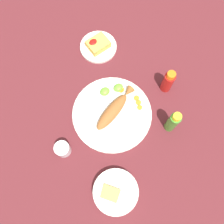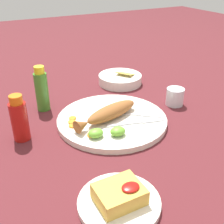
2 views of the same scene
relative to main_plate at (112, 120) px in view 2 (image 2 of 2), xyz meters
The scene contains 17 objects.
ground_plane 0.01m from the main_plate, ahead, with size 4.00×4.00×0.00m, color #561E23.
main_plate is the anchor object (origin of this frame).
fried_fish 0.03m from the main_plate, 164.12° to the right, with size 0.25×0.11×0.04m.
fork_near 0.09m from the main_plate, 19.64° to the right, with size 0.16×0.11×0.00m.
fork_far 0.09m from the main_plate, 49.23° to the right, with size 0.18×0.06×0.00m.
carrot_slice_near 0.13m from the main_plate, 166.67° to the left, with size 0.02×0.02×0.00m, color orange.
carrot_slice_mid 0.13m from the main_plate, 155.90° to the left, with size 0.02×0.02×0.00m, color orange.
carrot_slice_far 0.13m from the main_plate, behind, with size 0.02×0.02×0.00m, color orange.
carrot_slice_extra 0.12m from the main_plate, 146.51° to the right, with size 0.03×0.03×0.00m, color orange.
lime_wedge_main 0.12m from the main_plate, 140.29° to the right, with size 0.04×0.04×0.02m, color #6BB233.
lime_wedge_side 0.11m from the main_plate, 108.78° to the right, with size 0.05×0.04×0.03m, color #6BB233.
hot_sauce_bottle_red 0.29m from the main_plate, behind, with size 0.05×0.05×0.14m.
hot_sauce_bottle_green 0.27m from the main_plate, 131.04° to the left, with size 0.05×0.05×0.16m.
salt_cup 0.26m from the main_plate, ahead, with size 0.06×0.06×0.06m.
side_plate_fries 0.35m from the main_plate, 115.56° to the right, with size 0.18×0.18×0.01m, color white.
fries_pile 0.36m from the main_plate, 115.43° to the right, with size 0.10×0.08×0.04m.
guacamole_bowl 0.33m from the main_plate, 56.00° to the left, with size 0.18×0.18×0.05m.
Camera 2 is at (-0.37, -0.70, 0.46)m, focal length 45.00 mm.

